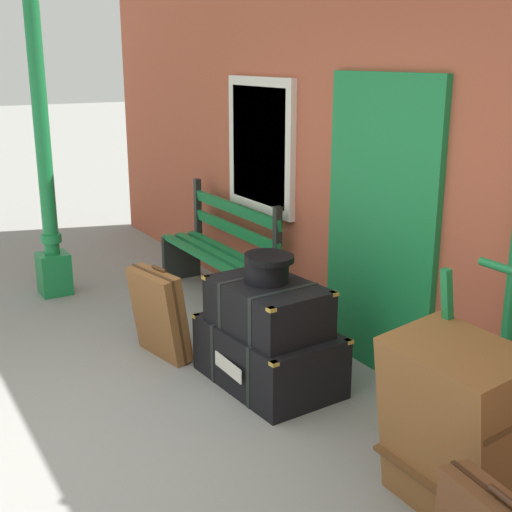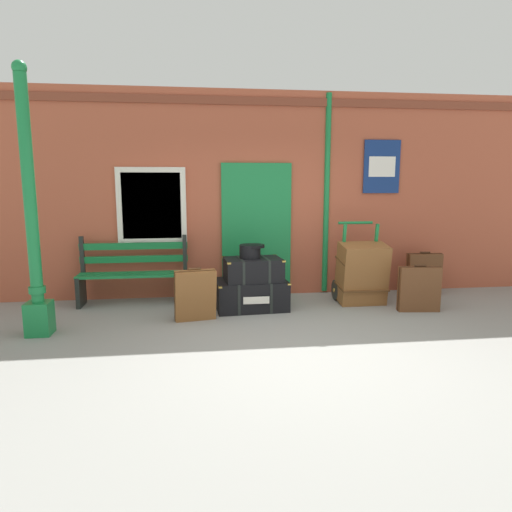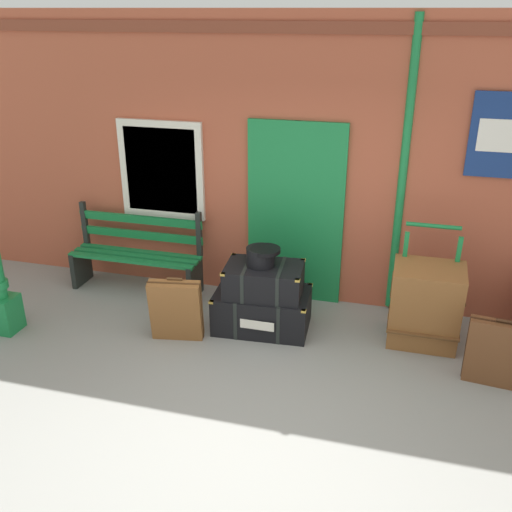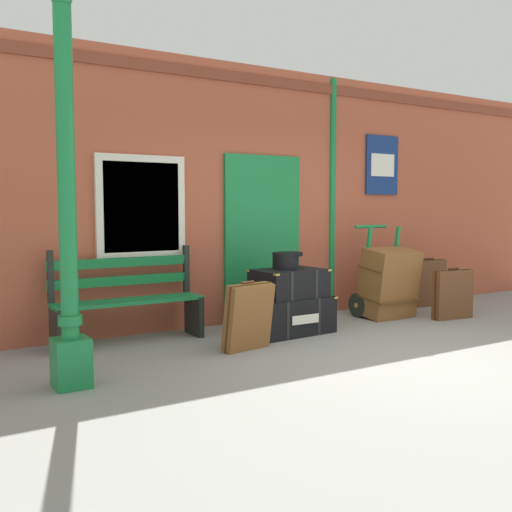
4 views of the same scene
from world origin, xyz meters
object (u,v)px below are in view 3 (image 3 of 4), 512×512
(round_hatbox, at_px, (261,255))
(suitcase_umber, at_px, (176,310))
(platform_bench, at_px, (137,255))
(suitcase_brown, at_px, (499,354))
(porters_trolley, at_px, (423,314))
(steamer_trunk_base, at_px, (262,310))
(large_brown_trunk, at_px, (425,306))
(steamer_trunk_middle, at_px, (264,280))

(round_hatbox, height_order, suitcase_umber, round_hatbox)
(round_hatbox, bearing_deg, suitcase_umber, -149.20)
(platform_bench, height_order, suitcase_brown, platform_bench)
(porters_trolley, bearing_deg, steamer_trunk_base, -172.12)
(porters_trolley, height_order, suitcase_umber, porters_trolley)
(suitcase_brown, bearing_deg, platform_bench, 166.88)
(round_hatbox, xyz_separation_m, suitcase_umber, (-0.78, -0.47, -0.51))
(suitcase_brown, bearing_deg, large_brown_trunk, 144.19)
(suitcase_brown, bearing_deg, round_hatbox, 170.06)
(platform_bench, distance_m, round_hatbox, 1.83)
(porters_trolley, relative_size, suitcase_umber, 1.71)
(platform_bench, xyz_separation_m, suitcase_brown, (4.04, -0.94, -0.13))
(steamer_trunk_base, bearing_deg, platform_bench, 163.02)
(steamer_trunk_base, xyz_separation_m, steamer_trunk_middle, (0.02, -0.02, 0.37))
(platform_bench, bearing_deg, porters_trolley, -4.92)
(steamer_trunk_base, bearing_deg, porters_trolley, 7.88)
(platform_bench, relative_size, round_hatbox, 4.49)
(round_hatbox, bearing_deg, large_brown_trunk, 2.36)
(suitcase_brown, bearing_deg, steamer_trunk_base, 169.80)
(large_brown_trunk, height_order, suitcase_umber, large_brown_trunk)
(round_hatbox, height_order, porters_trolley, porters_trolley)
(platform_bench, distance_m, porters_trolley, 3.40)
(steamer_trunk_base, relative_size, porters_trolley, 0.87)
(steamer_trunk_base, height_order, round_hatbox, round_hatbox)
(steamer_trunk_middle, relative_size, suitcase_brown, 1.26)
(steamer_trunk_middle, xyz_separation_m, suitcase_umber, (-0.82, -0.45, -0.24))
(steamer_trunk_middle, height_order, suitcase_brown, steamer_trunk_middle)
(steamer_trunk_middle, height_order, round_hatbox, round_hatbox)
(steamer_trunk_middle, bearing_deg, suitcase_brown, -9.74)
(large_brown_trunk, distance_m, suitcase_brown, 0.83)
(platform_bench, xyz_separation_m, large_brown_trunk, (3.38, -0.46, 0.02))
(steamer_trunk_base, xyz_separation_m, large_brown_trunk, (1.67, 0.06, 0.25))
(porters_trolley, bearing_deg, platform_bench, 175.08)
(platform_bench, bearing_deg, large_brown_trunk, -7.79)
(porters_trolley, relative_size, suitcase_brown, 1.80)
(steamer_trunk_middle, xyz_separation_m, round_hatbox, (-0.03, 0.01, 0.27))
(steamer_trunk_base, relative_size, suitcase_brown, 1.56)
(round_hatbox, distance_m, suitcase_umber, 1.05)
(steamer_trunk_middle, height_order, suitcase_umber, steamer_trunk_middle)
(suitcase_brown, bearing_deg, steamer_trunk_middle, 170.26)
(platform_bench, height_order, suitcase_umber, platform_bench)
(platform_bench, relative_size, suitcase_brown, 2.38)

